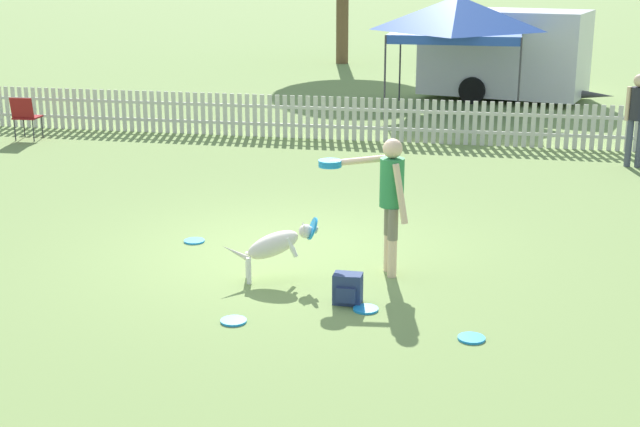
{
  "coord_description": "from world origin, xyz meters",
  "views": [
    {
      "loc": [
        2.57,
        -10.41,
        3.59
      ],
      "look_at": [
        0.61,
        -0.85,
        0.77
      ],
      "focal_mm": 50.0,
      "sensor_mm": 36.0,
      "label": 1
    }
  ],
  "objects_px": {
    "frisbee_near_dog": "(366,309)",
    "backpack_on_grass": "(348,289)",
    "canopy_tent_main": "(457,18)",
    "handler_person": "(387,190)",
    "frisbee_near_handler": "(234,321)",
    "frisbee_midfield": "(194,241)",
    "frisbee_far_scatter": "(471,338)",
    "folding_chair_center": "(25,114)",
    "equipment_trailer": "(505,52)",
    "spectator_standing": "(637,111)",
    "leaping_dog": "(276,244)"
  },
  "relations": [
    {
      "from": "frisbee_far_scatter",
      "to": "frisbee_midfield",
      "type": "bearing_deg",
      "value": 146.86
    },
    {
      "from": "folding_chair_center",
      "to": "frisbee_near_handler",
      "type": "bearing_deg",
      "value": 127.34
    },
    {
      "from": "equipment_trailer",
      "to": "handler_person",
      "type": "bearing_deg",
      "value": -81.39
    },
    {
      "from": "leaping_dog",
      "to": "backpack_on_grass",
      "type": "height_order",
      "value": "leaping_dog"
    },
    {
      "from": "handler_person",
      "to": "backpack_on_grass",
      "type": "bearing_deg",
      "value": 144.94
    },
    {
      "from": "frisbee_near_dog",
      "to": "backpack_on_grass",
      "type": "distance_m",
      "value": 0.31
    },
    {
      "from": "folding_chair_center",
      "to": "spectator_standing",
      "type": "xyz_separation_m",
      "value": [
        11.76,
        -0.03,
        0.47
      ]
    },
    {
      "from": "frisbee_far_scatter",
      "to": "equipment_trailer",
      "type": "distance_m",
      "value": 15.69
    },
    {
      "from": "frisbee_near_handler",
      "to": "frisbee_far_scatter",
      "type": "bearing_deg",
      "value": 1.25
    },
    {
      "from": "leaping_dog",
      "to": "frisbee_midfield",
      "type": "xyz_separation_m",
      "value": [
        -1.4,
        1.15,
        -0.42
      ]
    },
    {
      "from": "handler_person",
      "to": "equipment_trailer",
      "type": "xyz_separation_m",
      "value": [
        1.26,
        13.94,
        0.19
      ]
    },
    {
      "from": "frisbee_far_scatter",
      "to": "equipment_trailer",
      "type": "height_order",
      "value": "equipment_trailer"
    },
    {
      "from": "handler_person",
      "to": "equipment_trailer",
      "type": "distance_m",
      "value": 14.0
    },
    {
      "from": "backpack_on_grass",
      "to": "canopy_tent_main",
      "type": "bearing_deg",
      "value": 88.24
    },
    {
      "from": "frisbee_midfield",
      "to": "equipment_trailer",
      "type": "xyz_separation_m",
      "value": [
        3.87,
        13.24,
        1.2
      ]
    },
    {
      "from": "frisbee_far_scatter",
      "to": "folding_chair_center",
      "type": "relative_size",
      "value": 0.3
    },
    {
      "from": "folding_chair_center",
      "to": "frisbee_near_dog",
      "type": "bearing_deg",
      "value": 134.32
    },
    {
      "from": "spectator_standing",
      "to": "canopy_tent_main",
      "type": "bearing_deg",
      "value": -45.42
    },
    {
      "from": "backpack_on_grass",
      "to": "frisbee_near_dog",
      "type": "bearing_deg",
      "value": -35.26
    },
    {
      "from": "leaping_dog",
      "to": "handler_person",
      "type": "bearing_deg",
      "value": 90.62
    },
    {
      "from": "canopy_tent_main",
      "to": "equipment_trailer",
      "type": "distance_m",
      "value": 2.77
    },
    {
      "from": "leaping_dog",
      "to": "canopy_tent_main",
      "type": "height_order",
      "value": "canopy_tent_main"
    },
    {
      "from": "leaping_dog",
      "to": "frisbee_midfield",
      "type": "bearing_deg",
      "value": -149.14
    },
    {
      "from": "frisbee_midfield",
      "to": "frisbee_far_scatter",
      "type": "relative_size",
      "value": 1.0
    },
    {
      "from": "frisbee_near_dog",
      "to": "frisbee_far_scatter",
      "type": "xyz_separation_m",
      "value": [
        1.13,
        -0.53,
        0.0
      ]
    },
    {
      "from": "handler_person",
      "to": "frisbee_midfield",
      "type": "bearing_deg",
      "value": 55.16
    },
    {
      "from": "frisbee_near_dog",
      "to": "folding_chair_center",
      "type": "xyz_separation_m",
      "value": [
        -8.13,
        7.6,
        0.52
      ]
    },
    {
      "from": "handler_person",
      "to": "frisbee_far_scatter",
      "type": "height_order",
      "value": "handler_person"
    },
    {
      "from": "frisbee_near_handler",
      "to": "equipment_trailer",
      "type": "height_order",
      "value": "equipment_trailer"
    },
    {
      "from": "folding_chair_center",
      "to": "equipment_trailer",
      "type": "xyz_separation_m",
      "value": [
        9.44,
        7.51,
        0.68
      ]
    },
    {
      "from": "frisbee_far_scatter",
      "to": "canopy_tent_main",
      "type": "bearing_deg",
      "value": 94.12
    },
    {
      "from": "folding_chair_center",
      "to": "canopy_tent_main",
      "type": "relative_size",
      "value": 0.3
    },
    {
      "from": "frisbee_midfield",
      "to": "backpack_on_grass",
      "type": "bearing_deg",
      "value": -36.28
    },
    {
      "from": "frisbee_midfield",
      "to": "canopy_tent_main",
      "type": "bearing_deg",
      "value": 76.0
    },
    {
      "from": "handler_person",
      "to": "frisbee_near_handler",
      "type": "xyz_separation_m",
      "value": [
        -1.33,
        -1.75,
        -1.01
      ]
    },
    {
      "from": "handler_person",
      "to": "backpack_on_grass",
      "type": "relative_size",
      "value": 4.88
    },
    {
      "from": "frisbee_near_dog",
      "to": "frisbee_midfield",
      "type": "height_order",
      "value": "same"
    },
    {
      "from": "canopy_tent_main",
      "to": "spectator_standing",
      "type": "bearing_deg",
      "value": -56.51
    },
    {
      "from": "leaping_dog",
      "to": "canopy_tent_main",
      "type": "xyz_separation_m",
      "value": [
        1.32,
        12.08,
        1.8
      ]
    },
    {
      "from": "handler_person",
      "to": "leaping_dog",
      "type": "xyz_separation_m",
      "value": [
        -1.21,
        -0.45,
        -0.59
      ]
    },
    {
      "from": "frisbee_near_handler",
      "to": "canopy_tent_main",
      "type": "distance_m",
      "value": 13.64
    },
    {
      "from": "frisbee_far_scatter",
      "to": "spectator_standing",
      "type": "distance_m",
      "value": 8.53
    },
    {
      "from": "canopy_tent_main",
      "to": "spectator_standing",
      "type": "xyz_separation_m",
      "value": [
        3.46,
        -5.23,
        -1.22
      ]
    },
    {
      "from": "frisbee_near_dog",
      "to": "leaping_dog",
      "type": "bearing_deg",
      "value": 148.07
    },
    {
      "from": "leaping_dog",
      "to": "spectator_standing",
      "type": "xyz_separation_m",
      "value": [
        4.78,
        6.85,
        0.57
      ]
    },
    {
      "from": "frisbee_near_handler",
      "to": "frisbee_near_dog",
      "type": "height_order",
      "value": "same"
    },
    {
      "from": "backpack_on_grass",
      "to": "folding_chair_center",
      "type": "relative_size",
      "value": 0.37
    },
    {
      "from": "canopy_tent_main",
      "to": "equipment_trailer",
      "type": "xyz_separation_m",
      "value": [
        1.15,
        2.31,
        -1.01
      ]
    },
    {
      "from": "backpack_on_grass",
      "to": "equipment_trailer",
      "type": "bearing_deg",
      "value": 84.14
    },
    {
      "from": "frisbee_near_dog",
      "to": "handler_person",
      "type": "bearing_deg",
      "value": 87.33
    }
  ]
}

